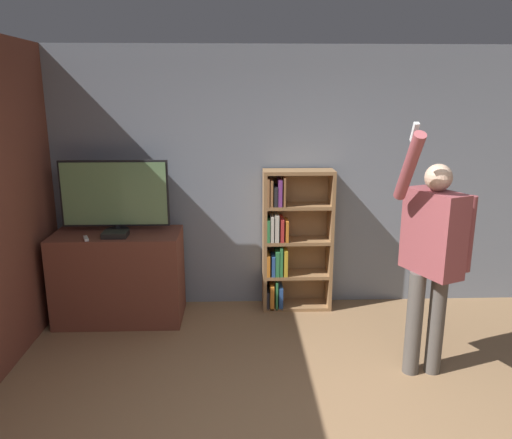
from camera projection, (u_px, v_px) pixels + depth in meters
The scene contains 7 objects.
wall_back at pixel (284, 180), 5.22m from camera, with size 6.77×0.06×2.70m.
tv_ledge at pixel (119, 276), 4.99m from camera, with size 1.24×0.60×0.90m.
television at pixel (115, 195), 4.83m from camera, with size 1.04×0.22×0.71m.
game_console at pixel (115, 234), 4.74m from camera, with size 0.23×0.18×0.05m.
remote_loose at pixel (86, 238), 4.66m from camera, with size 0.09×0.14×0.02m.
bookshelf at pixel (290, 241), 5.20m from camera, with size 0.72×0.28×1.48m.
person at pixel (432, 250), 3.86m from camera, with size 0.63×0.60×2.05m.
Camera 1 is at (-0.48, -2.35, 2.25)m, focal length 35.00 mm.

